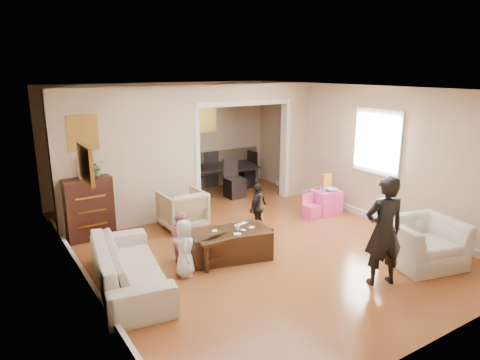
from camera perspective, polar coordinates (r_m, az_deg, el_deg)
floor at (r=7.61m, az=0.82°, el=-8.00°), size 7.00×7.00×0.00m
partition_left at (r=8.22m, az=-14.24°, el=2.75°), size 2.75×0.18×2.60m
partition_right at (r=10.08m, az=7.02°, el=5.20°), size 0.55×0.18×2.60m
partition_header at (r=9.15m, az=0.43°, el=11.46°), size 2.22×0.18×0.35m
window_pane at (r=8.68m, az=17.67°, el=4.79°), size 0.03×0.95×1.10m
framed_art_partition at (r=7.82m, az=-20.00°, el=5.83°), size 0.45×0.03×0.55m
framed_art_sofa_wall at (r=5.51m, az=-19.70°, el=1.99°), size 0.03×0.55×0.40m
framed_art_alcove at (r=10.62m, az=-4.44°, el=7.92°), size 0.45×0.03×0.55m
sofa at (r=6.18m, az=-14.40°, el=-10.87°), size 1.16×2.23×0.62m
armchair_back at (r=8.18m, az=-7.59°, el=-3.82°), size 0.77×0.79×0.72m
armchair_front at (r=7.18m, az=22.93°, el=-7.60°), size 1.27×1.17×0.70m
dresser at (r=8.02m, az=-19.34°, el=-3.47°), size 0.80×0.45×1.10m
table_lamp at (r=7.84m, az=-19.78°, el=1.61°), size 0.22×0.22×0.36m
potted_plant at (r=7.89m, az=-18.35°, el=1.50°), size 0.25×0.22×0.28m
coffee_table at (r=6.87m, az=-1.31°, el=-8.46°), size 1.35×0.91×0.46m
coffee_cup at (r=6.78m, az=-0.37°, el=-6.30°), size 0.11×0.11×0.09m
play_table at (r=9.09m, az=11.14°, el=-2.81°), size 0.56×0.56×0.50m
cereal_box at (r=9.13m, az=11.38°, el=-0.15°), size 0.21×0.09×0.30m
cyan_cup at (r=8.91m, az=10.98°, el=-1.23°), size 0.08×0.08×0.08m
toy_block at (r=9.02m, az=10.15°, el=-1.09°), size 0.09×0.08×0.05m
play_bowl at (r=8.96m, az=11.98°, el=-1.26°), size 0.25×0.25×0.06m
dining_table at (r=10.54m, az=-2.56°, el=0.20°), size 1.93×1.35×0.62m
adult_person at (r=6.22m, az=18.41°, el=-6.39°), size 0.66×0.54×1.55m
child_kneel_a at (r=6.31m, az=-7.29°, el=-8.86°), size 0.42×0.49×0.84m
child_kneel_b at (r=6.75m, az=-7.78°, el=-7.42°), size 0.34×0.42×0.81m
child_toddler at (r=7.92m, az=2.37°, el=-3.64°), size 0.56×0.42×0.89m
craft_papers at (r=6.87m, az=-0.16°, el=-6.37°), size 0.68×0.47×0.00m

